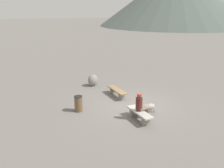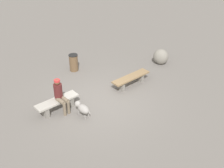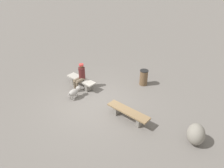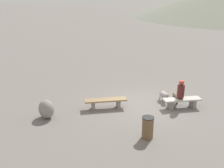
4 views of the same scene
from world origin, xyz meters
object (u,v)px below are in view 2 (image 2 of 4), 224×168
(bench_right, at_px, (57,103))
(boulder, at_px, (161,57))
(bench_left, at_px, (131,79))
(seated_person, at_px, (60,94))
(dog, at_px, (82,108))
(trash_bin, at_px, (74,63))

(bench_right, height_order, boulder, boulder)
(bench_left, height_order, seated_person, seated_person)
(dog, relative_size, boulder, 1.02)
(boulder, bearing_deg, bench_left, 20.66)
(bench_right, xyz_separation_m, boulder, (-5.76, -0.93, 0.09))
(seated_person, distance_m, dog, 0.97)
(bench_left, xyz_separation_m, seated_person, (3.24, 0.11, 0.41))
(seated_person, bearing_deg, boulder, 178.67)
(bench_right, bearing_deg, seated_person, 134.23)
(bench_right, relative_size, trash_bin, 2.13)
(trash_bin, bearing_deg, bench_left, 120.66)
(trash_bin, bearing_deg, seated_person, 56.38)
(bench_left, relative_size, bench_right, 1.10)
(seated_person, height_order, boulder, seated_person)
(bench_right, distance_m, seated_person, 0.45)
(bench_right, xyz_separation_m, trash_bin, (-1.86, -2.54, 0.10))
(bench_right, relative_size, boulder, 2.21)
(dog, bearing_deg, trash_bin, -33.07)
(bench_left, xyz_separation_m, dog, (2.71, 0.81, 0.00))
(trash_bin, bearing_deg, bench_right, 53.79)
(trash_bin, height_order, boulder, trash_bin)
(seated_person, distance_m, trash_bin, 3.17)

